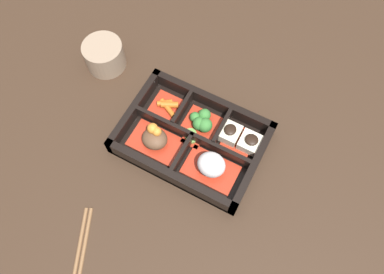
# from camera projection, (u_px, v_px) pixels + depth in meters

# --- Properties ---
(ground_plane) EXTENTS (3.00, 3.00, 0.00)m
(ground_plane) POSITION_uv_depth(u_px,v_px,m) (192.00, 142.00, 0.76)
(ground_plane) COLOR #382619
(bento_base) EXTENTS (0.28, 0.20, 0.01)m
(bento_base) POSITION_uv_depth(u_px,v_px,m) (192.00, 141.00, 0.76)
(bento_base) COLOR black
(bento_base) RESTS_ON ground_plane
(bento_rim) EXTENTS (0.28, 0.20, 0.04)m
(bento_rim) POSITION_uv_depth(u_px,v_px,m) (192.00, 137.00, 0.74)
(bento_rim) COLOR black
(bento_rim) RESTS_ON ground_plane
(bowl_rice) EXTENTS (0.10, 0.06, 0.06)m
(bowl_rice) POSITION_uv_depth(u_px,v_px,m) (211.00, 166.00, 0.70)
(bowl_rice) COLOR #B22D19
(bowl_rice) RESTS_ON bento_base
(bowl_stew) EXTENTS (0.10, 0.06, 0.05)m
(bowl_stew) POSITION_uv_depth(u_px,v_px,m) (155.00, 138.00, 0.73)
(bowl_stew) COLOR #B22D19
(bowl_stew) RESTS_ON bento_base
(bowl_tofu) EXTENTS (0.09, 0.06, 0.04)m
(bowl_tofu) POSITION_uv_depth(u_px,v_px,m) (240.00, 138.00, 0.74)
(bowl_tofu) COLOR #B22D19
(bowl_tofu) RESTS_ON bento_base
(bowl_greens) EXTENTS (0.07, 0.06, 0.04)m
(bowl_greens) POSITION_uv_depth(u_px,v_px,m) (202.00, 122.00, 0.75)
(bowl_greens) COLOR #B22D19
(bowl_greens) RESTS_ON bento_base
(bowl_carrots) EXTENTS (0.06, 0.06, 0.02)m
(bowl_carrots) POSITION_uv_depth(u_px,v_px,m) (167.00, 106.00, 0.78)
(bowl_carrots) COLOR #B22D19
(bowl_carrots) RESTS_ON bento_base
(bowl_pickles) EXTENTS (0.04, 0.03, 0.01)m
(bowl_pickles) POSITION_uv_depth(u_px,v_px,m) (191.00, 137.00, 0.75)
(bowl_pickles) COLOR #B22D19
(bowl_pickles) RESTS_ON bento_base
(tea_cup) EXTENTS (0.09, 0.09, 0.06)m
(tea_cup) POSITION_uv_depth(u_px,v_px,m) (104.00, 55.00, 0.81)
(tea_cup) COLOR gray
(tea_cup) RESTS_ON ground_plane
(chopsticks) EXTENTS (0.10, 0.21, 0.01)m
(chopsticks) POSITION_uv_depth(u_px,v_px,m) (77.00, 269.00, 0.66)
(chopsticks) COLOR brown
(chopsticks) RESTS_ON ground_plane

